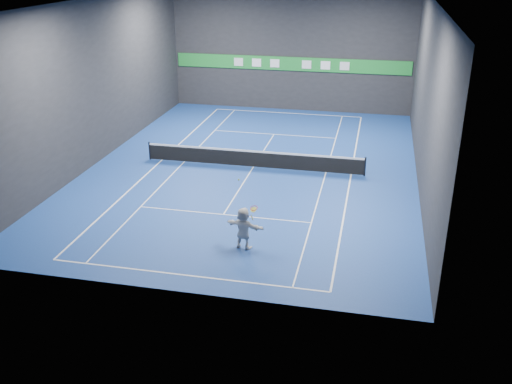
% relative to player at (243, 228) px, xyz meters
% --- Properties ---
extents(ground, '(26.00, 26.00, 0.00)m').
position_rel_player_xyz_m(ground, '(-1.66, 9.31, -0.90)').
color(ground, navy).
rests_on(ground, ground).
extents(ceiling, '(26.00, 26.00, 0.00)m').
position_rel_player_xyz_m(ceiling, '(-1.66, 9.31, 8.10)').
color(ceiling, black).
rests_on(ceiling, ground).
extents(wall_back, '(18.00, 0.10, 9.00)m').
position_rel_player_xyz_m(wall_back, '(-1.66, 22.31, 3.60)').
color(wall_back, '#242427').
rests_on(wall_back, ground).
extents(wall_front, '(18.00, 0.10, 9.00)m').
position_rel_player_xyz_m(wall_front, '(-1.66, -3.69, 3.60)').
color(wall_front, '#242427').
rests_on(wall_front, ground).
extents(wall_left, '(0.10, 26.00, 9.00)m').
position_rel_player_xyz_m(wall_left, '(-10.66, 9.31, 3.60)').
color(wall_left, '#242427').
rests_on(wall_left, ground).
extents(wall_right, '(0.10, 26.00, 9.00)m').
position_rel_player_xyz_m(wall_right, '(7.34, 9.31, 3.60)').
color(wall_right, '#242427').
rests_on(wall_right, ground).
extents(baseline_near, '(10.98, 0.08, 0.01)m').
position_rel_player_xyz_m(baseline_near, '(-1.66, -2.58, -0.90)').
color(baseline_near, white).
rests_on(baseline_near, ground).
extents(baseline_far, '(10.98, 0.08, 0.01)m').
position_rel_player_xyz_m(baseline_far, '(-1.66, 21.20, -0.90)').
color(baseline_far, white).
rests_on(baseline_far, ground).
extents(sideline_doubles_left, '(0.08, 23.78, 0.01)m').
position_rel_player_xyz_m(sideline_doubles_left, '(-7.15, 9.31, -0.90)').
color(sideline_doubles_left, white).
rests_on(sideline_doubles_left, ground).
extents(sideline_doubles_right, '(0.08, 23.78, 0.01)m').
position_rel_player_xyz_m(sideline_doubles_right, '(3.83, 9.31, -0.90)').
color(sideline_doubles_right, white).
rests_on(sideline_doubles_right, ground).
extents(sideline_singles_left, '(0.06, 23.78, 0.01)m').
position_rel_player_xyz_m(sideline_singles_left, '(-5.77, 9.31, -0.90)').
color(sideline_singles_left, white).
rests_on(sideline_singles_left, ground).
extents(sideline_singles_right, '(0.06, 23.78, 0.01)m').
position_rel_player_xyz_m(sideline_singles_right, '(2.45, 9.31, -0.90)').
color(sideline_singles_right, white).
rests_on(sideline_singles_right, ground).
extents(service_line_near, '(8.23, 0.06, 0.01)m').
position_rel_player_xyz_m(service_line_near, '(-1.66, 2.91, -0.90)').
color(service_line_near, white).
rests_on(service_line_near, ground).
extents(service_line_far, '(8.23, 0.06, 0.01)m').
position_rel_player_xyz_m(service_line_far, '(-1.66, 15.71, -0.90)').
color(service_line_far, white).
rests_on(service_line_far, ground).
extents(center_service_line, '(0.06, 12.80, 0.01)m').
position_rel_player_xyz_m(center_service_line, '(-1.66, 9.31, -0.90)').
color(center_service_line, white).
rests_on(center_service_line, ground).
extents(player, '(1.74, 0.90, 1.80)m').
position_rel_player_xyz_m(player, '(0.00, 0.00, 0.00)').
color(player, silver).
rests_on(player, ground).
extents(tennis_ball, '(0.07, 0.07, 0.07)m').
position_rel_player_xyz_m(tennis_ball, '(-0.23, 0.23, 2.02)').
color(tennis_ball, '#B7CF22').
rests_on(tennis_ball, player).
extents(tennis_net, '(12.50, 0.10, 1.07)m').
position_rel_player_xyz_m(tennis_net, '(-1.66, 9.31, -0.36)').
color(tennis_net, black).
rests_on(tennis_net, ground).
extents(sponsor_banner, '(17.64, 0.11, 1.00)m').
position_rel_player_xyz_m(sponsor_banner, '(-1.66, 22.24, 2.60)').
color(sponsor_banner, '#1F8E31').
rests_on(sponsor_banner, wall_back).
extents(tennis_racket, '(0.39, 0.37, 0.63)m').
position_rel_player_xyz_m(tennis_racket, '(0.42, 0.05, 0.86)').
color(tennis_racket, '#B11217').
rests_on(tennis_racket, player).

